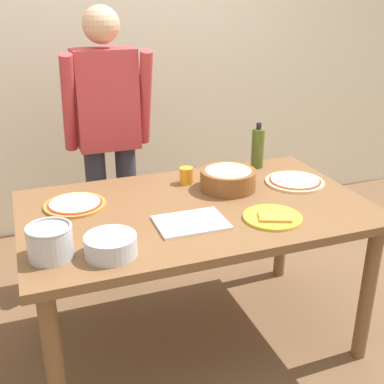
{
  "coord_description": "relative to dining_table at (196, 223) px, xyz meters",
  "views": [
    {
      "loc": [
        -0.73,
        -1.95,
        1.7
      ],
      "look_at": [
        0.0,
        0.05,
        0.81
      ],
      "focal_mm": 45.89,
      "sensor_mm": 36.0,
      "label": 1
    }
  ],
  "objects": [
    {
      "name": "ground",
      "position": [
        0.0,
        0.0,
        -0.67
      ],
      "size": [
        8.0,
        8.0,
        0.0
      ],
      "primitive_type": "plane",
      "color": "brown"
    },
    {
      "name": "wall_back",
      "position": [
        0.0,
        1.6,
        0.63
      ],
      "size": [
        5.6,
        0.1,
        2.6
      ],
      "primitive_type": "cube",
      "color": "silver",
      "rests_on": "ground"
    },
    {
      "name": "dining_table",
      "position": [
        0.0,
        0.0,
        0.0
      ],
      "size": [
        1.6,
        0.96,
        0.76
      ],
      "color": "brown",
      "rests_on": "ground"
    },
    {
      "name": "person_cook",
      "position": [
        -0.25,
        0.76,
        0.27
      ],
      "size": [
        0.49,
        0.25,
        1.62
      ],
      "color": "#2D2D38",
      "rests_on": "ground"
    },
    {
      "name": "pizza_raw_on_board",
      "position": [
        0.59,
        0.09,
        0.1
      ],
      "size": [
        0.3,
        0.3,
        0.02
      ],
      "color": "beige",
      "rests_on": "dining_table"
    },
    {
      "name": "pizza_cooked_on_tray",
      "position": [
        -0.53,
        0.19,
        0.1
      ],
      "size": [
        0.29,
        0.29,
        0.02
      ],
      "color": "#C67A33",
      "rests_on": "dining_table"
    },
    {
      "name": "plate_with_slice",
      "position": [
        0.27,
        -0.25,
        0.1
      ],
      "size": [
        0.26,
        0.26,
        0.02
      ],
      "color": "gold",
      "rests_on": "dining_table"
    },
    {
      "name": "popcorn_bowl",
      "position": [
        0.23,
        0.14,
        0.15
      ],
      "size": [
        0.28,
        0.28,
        0.11
      ],
      "color": "brown",
      "rests_on": "dining_table"
    },
    {
      "name": "mixing_bowl_steel",
      "position": [
        -0.46,
        -0.31,
        0.13
      ],
      "size": [
        0.2,
        0.2,
        0.08
      ],
      "color": "#B7B7BC",
      "rests_on": "dining_table"
    },
    {
      "name": "olive_oil_bottle",
      "position": [
        0.51,
        0.38,
        0.2
      ],
      "size": [
        0.07,
        0.07,
        0.26
      ],
      "color": "#47561E",
      "rests_on": "dining_table"
    },
    {
      "name": "steel_pot",
      "position": [
        -0.67,
        -0.25,
        0.16
      ],
      "size": [
        0.17,
        0.17,
        0.13
      ],
      "color": "#B7B7BC",
      "rests_on": "dining_table"
    },
    {
      "name": "cup_orange",
      "position": [
        0.05,
        0.28,
        0.13
      ],
      "size": [
        0.07,
        0.07,
        0.08
      ],
      "primitive_type": "cylinder",
      "color": "orange",
      "rests_on": "dining_table"
    },
    {
      "name": "cutting_board_white",
      "position": [
        -0.09,
        -0.17,
        0.1
      ],
      "size": [
        0.3,
        0.22,
        0.01
      ],
      "primitive_type": "cube",
      "rotation": [
        0.0,
        0.0,
        -0.01
      ],
      "color": "white",
      "rests_on": "dining_table"
    }
  ]
}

